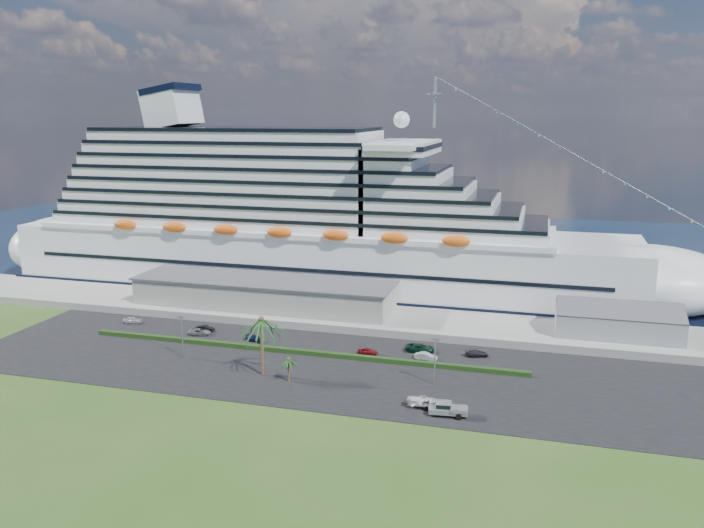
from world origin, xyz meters
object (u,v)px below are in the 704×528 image
(pickup_truck, at_px, (448,408))
(boat_trailer, at_px, (425,401))
(parked_car_3, at_px, (255,338))
(cruise_ship, at_px, (311,227))

(pickup_truck, distance_m, boat_trailer, 4.25)
(boat_trailer, bearing_deg, parked_car_3, 149.83)
(cruise_ship, height_order, boat_trailer, cruise_ship)
(cruise_ship, distance_m, parked_car_3, 46.33)
(parked_car_3, bearing_deg, cruise_ship, 17.29)
(parked_car_3, relative_size, boat_trailer, 0.65)
(cruise_ship, bearing_deg, boat_trailer, -57.78)
(parked_car_3, height_order, boat_trailer, boat_trailer)
(cruise_ship, relative_size, boat_trailer, 29.42)
(cruise_ship, distance_m, boat_trailer, 79.50)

